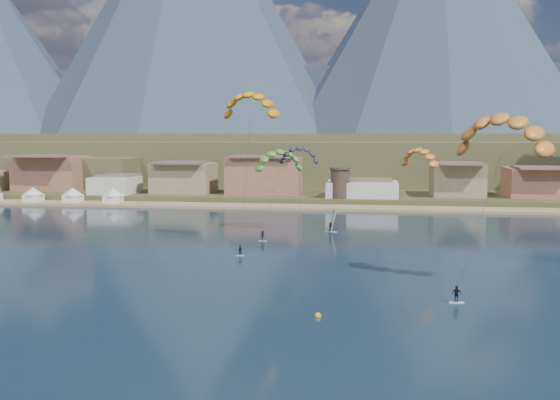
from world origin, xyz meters
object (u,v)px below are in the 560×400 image
kitesurfer_orange (503,128)px  windsurfer (331,225)px  kitesurfer_yellow (250,101)px  buoy (318,316)px  watchtower (340,183)px  kitesurfer_green (279,158)px

kitesurfer_orange → windsurfer: bearing=119.2°
kitesurfer_yellow → buoy: bearing=-70.1°
watchtower → windsurfer: 48.09m
windsurfer → buoy: size_ratio=6.13×
buoy → kitesurfer_green: bearing=102.3°
windsurfer → watchtower: bearing=90.7°
kitesurfer_orange → windsurfer: (-24.14, 43.14, -19.08)m
watchtower → kitesurfer_orange: 95.34m
watchtower → kitesurfer_yellow: (-12.85, -64.15, 19.14)m
watchtower → windsurfer: (0.61, -47.83, -4.93)m
kitesurfer_yellow → kitesurfer_green: size_ratio=1.46×
kitesurfer_green → buoy: size_ratio=26.45×
watchtower → kitesurfer_orange: kitesurfer_orange is taller
watchtower → windsurfer: bearing=-89.3°
kitesurfer_yellow → kitesurfer_green: bearing=80.8°
kitesurfer_orange → kitesurfer_green: size_ratio=1.23×
kitesurfer_yellow → buoy: (15.70, -43.44, -25.39)m
kitesurfer_yellow → windsurfer: kitesurfer_yellow is taller
kitesurfer_green → buoy: (13.02, -59.92, -14.90)m
kitesurfer_green → watchtower: bearing=78.0°
kitesurfer_yellow → windsurfer: bearing=50.5°
watchtower → kitesurfer_yellow: bearing=-101.3°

